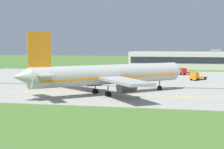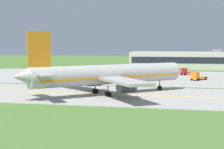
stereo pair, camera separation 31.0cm
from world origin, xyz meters
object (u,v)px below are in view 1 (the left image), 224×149
(airplane_lead, at_px, (108,75))
(service_truck_catering, at_px, (83,69))
(service_truck_fuel, at_px, (197,76))
(service_truck_baggage, at_px, (186,72))

(airplane_lead, height_order, service_truck_catering, airplane_lead)
(airplane_lead, distance_m, service_truck_fuel, 38.46)
(service_truck_baggage, bearing_deg, airplane_lead, -106.29)
(service_truck_fuel, bearing_deg, service_truck_catering, 154.18)
(airplane_lead, height_order, service_truck_baggage, airplane_lead)
(service_truck_fuel, bearing_deg, service_truck_baggage, 100.43)
(service_truck_baggage, relative_size, service_truck_catering, 1.04)
(airplane_lead, relative_size, service_truck_catering, 5.27)
(service_truck_baggage, distance_m, service_truck_catering, 36.29)
(service_truck_baggage, xyz_separation_m, service_truck_fuel, (3.29, -17.87, 0.00))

